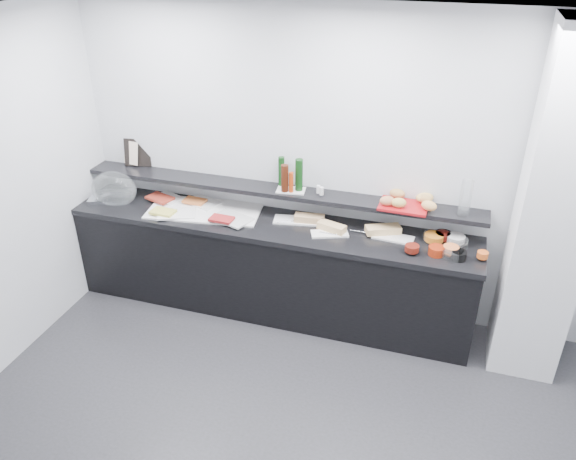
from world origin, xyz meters
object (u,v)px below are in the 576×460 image
(framed_print, at_px, (138,153))
(sandwich_plate_mid, at_px, (330,234))
(condiment_tray, at_px, (291,190))
(cloche_base, at_px, (111,197))
(carafe, at_px, (466,198))
(bread_tray, at_px, (404,206))

(framed_print, bearing_deg, sandwich_plate_mid, -22.79)
(condiment_tray, bearing_deg, cloche_base, 177.89)
(framed_print, relative_size, carafe, 0.87)
(framed_print, relative_size, bread_tray, 0.67)
(condiment_tray, xyz_separation_m, bread_tray, (0.97, -0.02, 0.00))
(framed_print, xyz_separation_m, carafe, (3.00, -0.15, 0.02))
(cloche_base, relative_size, framed_print, 1.49)
(framed_print, distance_m, condiment_tray, 1.57)
(condiment_tray, bearing_deg, framed_print, 167.86)
(condiment_tray, distance_m, bread_tray, 0.97)
(framed_print, distance_m, bread_tray, 2.53)
(bread_tray, xyz_separation_m, carafe, (0.47, -0.01, 0.14))
(cloche_base, bearing_deg, carafe, -17.81)
(sandwich_plate_mid, distance_m, carafe, 1.12)
(cloche_base, relative_size, sandwich_plate_mid, 1.25)
(framed_print, height_order, condiment_tray, framed_print)
(bread_tray, bearing_deg, cloche_base, -175.28)
(sandwich_plate_mid, xyz_separation_m, framed_print, (-1.96, 0.34, 0.37))
(bread_tray, bearing_deg, framed_print, 178.37)
(sandwich_plate_mid, bearing_deg, bread_tray, -2.32)
(cloche_base, height_order, framed_print, framed_print)
(cloche_base, relative_size, carafe, 1.29)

